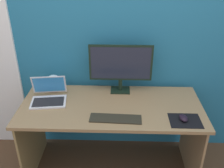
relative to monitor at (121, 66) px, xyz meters
The scene contains 9 objects.
ground_plane 1.04m from the monitor, 107.13° to the right, with size 8.00×8.00×0.00m, color #4F3622.
wall_back 0.31m from the monitor, 114.77° to the left, with size 6.00×0.04×2.50m, color #22698B.
desk 0.49m from the monitor, 107.13° to the right, with size 1.58×0.70×0.74m.
monitor is the anchor object (origin of this frame).
laptop 0.70m from the monitor, 163.06° to the right, with size 0.34×0.31×0.21m.
fishbowl 0.67m from the monitor, behind, with size 0.15×0.15×0.15m, color silver.
keyboard_external 0.53m from the monitor, 94.40° to the right, with size 0.41×0.12×0.01m, color black.
mousepad 0.74m from the monitor, 42.22° to the right, with size 0.25×0.20×0.00m, color black.
mouse 0.72m from the monitor, 42.44° to the right, with size 0.06×0.10×0.04m, color black.
Camera 1 is at (0.07, -1.87, 1.94)m, focal length 40.76 mm.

